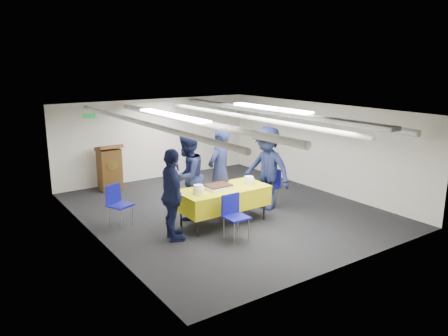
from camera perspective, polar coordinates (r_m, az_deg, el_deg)
The scene contains 14 objects.
ground at distance 10.15m, azimuth 0.11°, elevation -5.42°, with size 7.00×7.00×0.00m, color black.
room_shell at distance 10.09m, azimuth -0.77°, elevation 5.08°, with size 6.00×7.00×2.30m.
serving_table at distance 9.15m, azimuth -0.09°, elevation -3.90°, with size 1.91×0.91×0.77m.
sheet_cake at distance 9.03m, azimuth -0.78°, elevation -2.44°, with size 0.54×0.42×0.09m.
plate_stack_left at distance 8.70m, azimuth -3.36°, elevation -2.84°, with size 0.23×0.23×0.18m.
plate_stack_right at distance 9.39m, azimuth 3.29°, elevation -1.63°, with size 0.24×0.24×0.16m.
podium at distance 11.91m, azimuth -14.71°, elevation 0.09°, with size 0.62×0.53×1.25m.
chair_near at distance 8.39m, azimuth 1.27°, elevation -5.78°, with size 0.42×0.42×0.87m.
chair_right at distance 10.41m, azimuth 6.19°, elevation -1.95°, with size 0.45×0.45×0.87m.
chair_left at distance 9.31m, azimuth -13.79°, elevation -4.18°, with size 0.55×0.55×0.87m.
sailor_a at distance 9.57m, azimuth -0.56°, elevation -0.51°, with size 0.71×0.47×1.95m, color black.
sailor_b at distance 9.38m, azimuth -4.79°, elevation -1.11°, with size 0.91×0.71×1.87m, color black.
sailor_c at distance 8.26m, azimuth -6.75°, elevation -3.55°, with size 1.04×0.43×1.78m, color black.
sailor_d at distance 10.01m, azimuth 5.62°, elevation -0.04°, with size 1.24×0.71×1.92m, color black.
Camera 1 is at (-5.44, -7.89, 3.34)m, focal length 35.00 mm.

